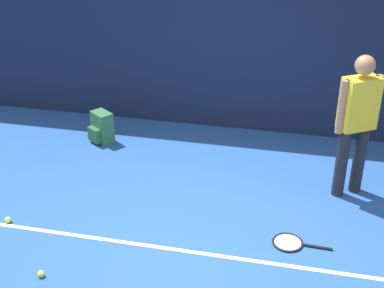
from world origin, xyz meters
name	(u,v)px	position (x,y,z in m)	size (l,w,h in m)	color
ground_plane	(183,249)	(0.00, 0.00, 0.00)	(12.00, 12.00, 0.00)	#234C93
back_fence	(233,44)	(0.00, 3.00, 1.27)	(10.00, 0.10, 2.54)	#141E38
court_line	(183,251)	(0.00, -0.03, 0.00)	(9.00, 0.05, 0.00)	white
tennis_player	(357,119)	(1.65, 1.47, 0.97)	(0.46, 0.40, 1.70)	black
tennis_racket	(291,243)	(1.06, 0.32, 0.01)	(0.62, 0.34, 0.03)	black
backpack	(101,128)	(-1.69, 2.10, 0.21)	(0.37, 0.38, 0.44)	#2D6038
tennis_ball_near_player	(41,274)	(-1.22, -0.71, 0.03)	(0.07, 0.07, 0.07)	#CCE033
tennis_ball_by_fence	(8,220)	(-1.98, 0.02, 0.03)	(0.07, 0.07, 0.07)	#CCE033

